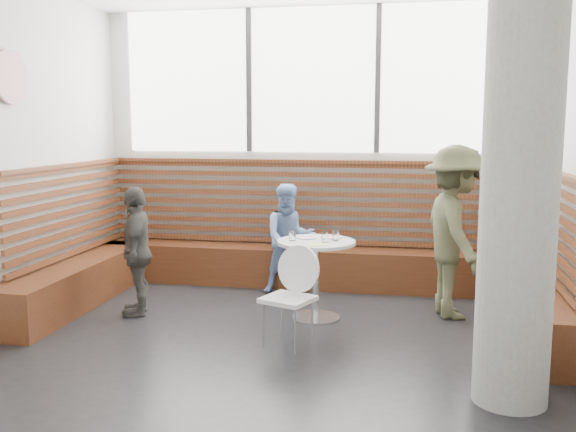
% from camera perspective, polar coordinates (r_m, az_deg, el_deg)
% --- Properties ---
extents(room, '(5.00, 5.00, 3.20)m').
position_cam_1_polar(room, '(5.12, -2.13, 5.11)').
color(room, silver).
rests_on(room, ground).
extents(booth, '(5.00, 2.50, 1.44)m').
position_cam_1_polar(booth, '(7.00, 1.21, -3.92)').
color(booth, '#482312').
rests_on(booth, ground).
extents(concrete_column, '(0.50, 0.50, 3.20)m').
position_cam_1_polar(concrete_column, '(4.43, 19.98, 4.12)').
color(concrete_column, gray).
rests_on(concrete_column, ground).
extents(wall_art, '(0.03, 0.50, 0.50)m').
position_cam_1_polar(wall_art, '(6.49, -23.42, 11.28)').
color(wall_art, white).
rests_on(wall_art, room).
extents(cafe_table, '(0.75, 0.75, 0.77)m').
position_cam_1_polar(cafe_table, '(6.17, 2.52, -4.20)').
color(cafe_table, silver).
rests_on(cafe_table, ground).
extents(cafe_chair, '(0.41, 0.40, 0.85)m').
position_cam_1_polar(cafe_chair, '(5.47, 0.13, -6.42)').
color(cafe_chair, white).
rests_on(cafe_chair, ground).
extents(adult_man, '(0.87, 1.21, 1.68)m').
position_cam_1_polar(adult_man, '(6.41, 14.59, -1.37)').
color(adult_man, '#484B32').
rests_on(adult_man, ground).
extents(child_back, '(0.72, 0.65, 1.22)m').
position_cam_1_polar(child_back, '(7.12, 0.13, -2.04)').
color(child_back, '#7C9CD7').
rests_on(child_back, ground).
extents(child_left, '(0.52, 0.80, 1.27)m').
position_cam_1_polar(child_left, '(6.49, -13.29, -3.04)').
color(child_left, '#42403C').
rests_on(child_left, ground).
extents(plate_near, '(0.21, 0.21, 0.01)m').
position_cam_1_polar(plate_near, '(6.24, 1.70, -1.93)').
color(plate_near, white).
rests_on(plate_near, cafe_table).
extents(plate_far, '(0.22, 0.22, 0.02)m').
position_cam_1_polar(plate_far, '(6.28, 3.89, -1.88)').
color(plate_far, white).
rests_on(plate_far, cafe_table).
extents(glass_left, '(0.07, 0.07, 0.10)m').
position_cam_1_polar(glass_left, '(6.12, 0.40, -1.71)').
color(glass_left, white).
rests_on(glass_left, cafe_table).
extents(glass_mid, '(0.06, 0.06, 0.10)m').
position_cam_1_polar(glass_mid, '(6.04, 3.29, -1.86)').
color(glass_mid, white).
rests_on(glass_mid, cafe_table).
extents(glass_right, '(0.06, 0.06, 0.10)m').
position_cam_1_polar(glass_right, '(6.13, 4.25, -1.74)').
color(glass_right, white).
rests_on(glass_right, cafe_table).
extents(menu_card, '(0.23, 0.21, 0.00)m').
position_cam_1_polar(menu_card, '(5.91, 2.64, -2.56)').
color(menu_card, '#A5C64C').
rests_on(menu_card, cafe_table).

